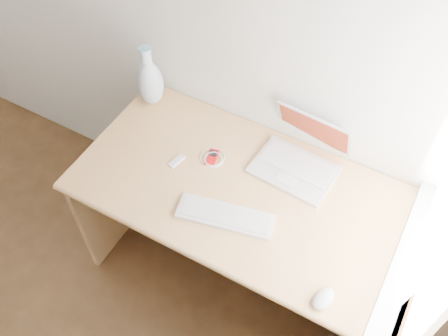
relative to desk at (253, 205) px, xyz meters
The scene contains 8 objects.
desk is the anchor object (origin of this frame).
laptop 0.34m from the desk, 48.13° to the left, with size 0.36×0.31×0.23m.
external_keyboard 0.34m from the desk, 92.85° to the right, with size 0.41×0.20×0.02m.
mouse 0.65m from the desk, 39.67° to the right, with size 0.06×0.10×0.04m, color silver.
ipod 0.31m from the desk, behind, with size 0.06×0.11×0.01m.
cable_coil 0.31m from the desk, behind, with size 0.11×0.11×0.01m, color white.
remote 0.42m from the desk, 163.82° to the right, with size 0.03×0.08×0.01m, color white.
vase 0.75m from the desk, 166.00° to the left, with size 0.13×0.13×0.33m.
Camera 1 is at (1.51, 0.27, 2.48)m, focal length 40.00 mm.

